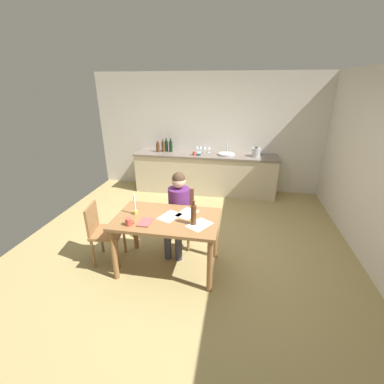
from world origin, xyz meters
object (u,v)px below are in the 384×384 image
object	(u,v)px
person_seated	(178,207)
teacup_on_counter	(195,153)
wine_glass_back_right	(197,147)
sink_unit	(226,154)
bottle_sauce	(171,146)
wine_glass_near_sink	(209,148)
coffee_mug	(129,222)
stovetop_kettle	(256,152)
wine_glass_by_kettle	(205,148)
bottle_vinegar	(163,147)
chair_at_table	(181,214)
mixing_bowl	(198,153)
chair_side_empty	(103,231)
bottle_oil	(158,147)
bottle_wine_red	(166,146)
wine_glass_back_left	(200,148)
book_magazine	(145,222)
wine_bottle_on_table	(194,214)
dining_table	(167,226)
candlestick	(135,209)

from	to	relation	value
person_seated	teacup_on_counter	xyz separation A→B (m)	(-0.13, 2.14, 0.27)
wine_glass_back_right	sink_unit	bearing A→B (deg)	-12.02
bottle_sauce	wine_glass_back_right	distance (m)	0.60
sink_unit	wine_glass_near_sink	world-z (taller)	sink_unit
coffee_mug	stovetop_kettle	bearing A→B (deg)	62.15
wine_glass_by_kettle	sink_unit	bearing A→B (deg)	-16.10
bottle_vinegar	bottle_sauce	size ratio (longest dim) A/B	0.93
chair_at_table	mixing_bowl	xyz separation A→B (m)	(-0.08, 2.07, 0.44)
chair_side_empty	wine_glass_by_kettle	world-z (taller)	wine_glass_by_kettle
wine_glass_back_right	chair_side_empty	bearing A→B (deg)	-105.72
wine_glass_near_sink	wine_glass_by_kettle	xyz separation A→B (m)	(-0.10, 0.00, 0.00)
bottle_oil	bottle_vinegar	world-z (taller)	bottle_vinegar
bottle_wine_red	mixing_bowl	size ratio (longest dim) A/B	1.58
chair_side_empty	wine_glass_near_sink	distance (m)	3.19
bottle_vinegar	teacup_on_counter	size ratio (longest dim) A/B	2.54
sink_unit	wine_glass_back_left	bearing A→B (deg)	166.42
sink_unit	bottle_vinegar	distance (m)	1.46
bottle_wine_red	stovetop_kettle	xyz separation A→B (m)	(2.02, -0.10, -0.03)
wine_glass_by_kettle	wine_glass_back_right	bearing A→B (deg)	180.00
bottle_oil	bottle_wine_red	world-z (taller)	bottle_wine_red
coffee_mug	sink_unit	bearing A→B (deg)	72.16
book_magazine	wine_glass_back_right	size ratio (longest dim) A/B	1.39
wine_bottle_on_table	mixing_bowl	xyz separation A→B (m)	(-0.41, 2.81, 0.04)
mixing_bowl	wine_glass_near_sink	bearing A→B (deg)	45.69
book_magazine	wine_glass_back_right	world-z (taller)	wine_glass_back_right
person_seated	mixing_bowl	size ratio (longest dim) A/B	6.34
book_magazine	bottle_wine_red	distance (m)	3.13
wine_glass_by_kettle	chair_at_table	bearing A→B (deg)	-91.19
wine_glass_back_right	bottle_vinegar	bearing A→B (deg)	-172.29
bottle_sauce	dining_table	bearing A→B (deg)	-76.41
coffee_mug	bottle_vinegar	bearing A→B (deg)	98.64
bottle_wine_red	mixing_bowl	xyz separation A→B (m)	(0.76, -0.18, -0.08)
chair_side_empty	book_magazine	bearing A→B (deg)	-13.83
wine_bottle_on_table	teacup_on_counter	size ratio (longest dim) A/B	2.83
chair_side_empty	coffee_mug	xyz separation A→B (m)	(0.53, -0.26, 0.34)
bottle_sauce	coffee_mug	bearing A→B (deg)	-84.58
sink_unit	bottle_wine_red	world-z (taller)	bottle_wine_red
candlestick	bottle_wine_red	bearing A→B (deg)	97.37
chair_side_empty	teacup_on_counter	distance (m)	2.81
stovetop_kettle	bottle_wine_red	bearing A→B (deg)	177.17
book_magazine	bottle_sauce	world-z (taller)	bottle_sauce
dining_table	chair_side_empty	distance (m)	0.94
bottle_wine_red	sink_unit	bearing A→B (deg)	-3.94
candlestick	chair_at_table	bearing A→B (deg)	52.82
person_seated	candlestick	bearing A→B (deg)	-134.72
bottle_vinegar	wine_glass_back_right	world-z (taller)	bottle_vinegar
sink_unit	stovetop_kettle	distance (m)	0.63
bottle_wine_red	teacup_on_counter	bearing A→B (deg)	-19.56
chair_side_empty	wine_glass_back_left	size ratio (longest dim) A/B	5.56
mixing_bowl	bottle_vinegar	bearing A→B (deg)	171.65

